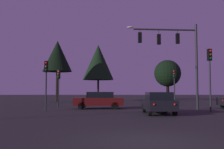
{
  "coord_description": "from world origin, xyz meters",
  "views": [
    {
      "loc": [
        -1.13,
        -8.3,
        1.58
      ],
      "look_at": [
        -1.14,
        19.21,
        3.35
      ],
      "focal_mm": 41.9,
      "sensor_mm": 36.0,
      "label": 1
    }
  ],
  "objects_px": {
    "car_crossing_left": "(99,100)",
    "tree_center_horizon": "(98,62)",
    "traffic_light_median": "(59,80)",
    "tree_behind_sign": "(168,73)",
    "car_nearside_lane": "(158,103)",
    "traffic_light_far_side": "(174,80)",
    "traffic_signal_mast_arm": "(176,49)",
    "traffic_light_corner_right": "(210,67)",
    "traffic_light_corner_left": "(46,75)",
    "tree_left_far": "(58,56)"
  },
  "relations": [
    {
      "from": "traffic_light_median",
      "to": "tree_behind_sign",
      "type": "distance_m",
      "value": 22.68
    },
    {
      "from": "traffic_light_corner_left",
      "to": "tree_behind_sign",
      "type": "bearing_deg",
      "value": 56.96
    },
    {
      "from": "traffic_light_corner_right",
      "to": "traffic_light_median",
      "type": "distance_m",
      "value": 14.19
    },
    {
      "from": "traffic_light_far_side",
      "to": "car_nearside_lane",
      "type": "xyz_separation_m",
      "value": [
        -3.56,
        -10.17,
        -2.0
      ]
    },
    {
      "from": "traffic_light_corner_right",
      "to": "tree_left_far",
      "type": "bearing_deg",
      "value": 130.2
    },
    {
      "from": "traffic_light_corner_right",
      "to": "traffic_light_far_side",
      "type": "height_order",
      "value": "traffic_light_corner_right"
    },
    {
      "from": "traffic_light_corner_left",
      "to": "traffic_light_far_side",
      "type": "height_order",
      "value": "traffic_light_corner_left"
    },
    {
      "from": "car_crossing_left",
      "to": "tree_center_horizon",
      "type": "height_order",
      "value": "tree_center_horizon"
    },
    {
      "from": "traffic_light_median",
      "to": "tree_center_horizon",
      "type": "bearing_deg",
      "value": 80.45
    },
    {
      "from": "tree_behind_sign",
      "to": "tree_center_horizon",
      "type": "relative_size",
      "value": 0.72
    },
    {
      "from": "traffic_light_corner_left",
      "to": "traffic_light_corner_right",
      "type": "height_order",
      "value": "traffic_light_corner_right"
    },
    {
      "from": "traffic_light_corner_left",
      "to": "car_nearside_lane",
      "type": "relative_size",
      "value": 0.96
    },
    {
      "from": "car_nearside_lane",
      "to": "tree_behind_sign",
      "type": "height_order",
      "value": "tree_behind_sign"
    },
    {
      "from": "traffic_light_median",
      "to": "car_crossing_left",
      "type": "bearing_deg",
      "value": -29.29
    },
    {
      "from": "traffic_signal_mast_arm",
      "to": "traffic_light_corner_left",
      "type": "bearing_deg",
      "value": -171.31
    },
    {
      "from": "car_nearside_lane",
      "to": "tree_center_horizon",
      "type": "xyz_separation_m",
      "value": [
        -5.55,
        25.47,
        5.66
      ]
    },
    {
      "from": "traffic_light_corner_left",
      "to": "traffic_light_median",
      "type": "xyz_separation_m",
      "value": [
        -0.02,
        5.01,
        -0.2
      ]
    },
    {
      "from": "traffic_light_median",
      "to": "car_crossing_left",
      "type": "height_order",
      "value": "traffic_light_median"
    },
    {
      "from": "traffic_light_corner_right",
      "to": "car_nearside_lane",
      "type": "relative_size",
      "value": 1.15
    },
    {
      "from": "traffic_signal_mast_arm",
      "to": "tree_behind_sign",
      "type": "xyz_separation_m",
      "value": [
        3.69,
        20.67,
        -0.73
      ]
    },
    {
      "from": "traffic_light_median",
      "to": "traffic_light_far_side",
      "type": "height_order",
      "value": "traffic_light_far_side"
    },
    {
      "from": "traffic_signal_mast_arm",
      "to": "traffic_light_far_side",
      "type": "xyz_separation_m",
      "value": [
        1.26,
        5.87,
        -2.47
      ]
    },
    {
      "from": "traffic_light_far_side",
      "to": "car_crossing_left",
      "type": "bearing_deg",
      "value": -148.81
    },
    {
      "from": "traffic_light_corner_left",
      "to": "car_nearside_lane",
      "type": "height_order",
      "value": "traffic_light_corner_left"
    },
    {
      "from": "traffic_light_corner_right",
      "to": "tree_left_far",
      "type": "relative_size",
      "value": 0.53
    },
    {
      "from": "traffic_light_corner_right",
      "to": "car_nearside_lane",
      "type": "xyz_separation_m",
      "value": [
        -4.24,
        -1.55,
        -2.59
      ]
    },
    {
      "from": "traffic_light_corner_left",
      "to": "tree_behind_sign",
      "type": "height_order",
      "value": "tree_behind_sign"
    },
    {
      "from": "traffic_light_corner_right",
      "to": "traffic_signal_mast_arm",
      "type": "bearing_deg",
      "value": 125.15
    },
    {
      "from": "tree_left_far",
      "to": "tree_center_horizon",
      "type": "height_order",
      "value": "tree_center_horizon"
    },
    {
      "from": "traffic_light_corner_left",
      "to": "car_nearside_lane",
      "type": "bearing_deg",
      "value": -17.25
    },
    {
      "from": "tree_behind_sign",
      "to": "tree_center_horizon",
      "type": "xyz_separation_m",
      "value": [
        -11.55,
        0.5,
        1.92
      ]
    },
    {
      "from": "car_nearside_lane",
      "to": "traffic_light_far_side",
      "type": "bearing_deg",
      "value": 70.69
    },
    {
      "from": "car_crossing_left",
      "to": "tree_behind_sign",
      "type": "distance_m",
      "value": 22.53
    },
    {
      "from": "tree_behind_sign",
      "to": "tree_center_horizon",
      "type": "bearing_deg",
      "value": 177.52
    },
    {
      "from": "traffic_light_corner_right",
      "to": "tree_behind_sign",
      "type": "distance_m",
      "value": 23.51
    },
    {
      "from": "traffic_signal_mast_arm",
      "to": "car_nearside_lane",
      "type": "xyz_separation_m",
      "value": [
        -2.3,
        -4.3,
        -4.47
      ]
    },
    {
      "from": "traffic_signal_mast_arm",
      "to": "car_nearside_lane",
      "type": "bearing_deg",
      "value": -118.15
    },
    {
      "from": "traffic_light_corner_left",
      "to": "car_nearside_lane",
      "type": "xyz_separation_m",
      "value": [
        8.53,
        -2.65,
        -2.06
      ]
    },
    {
      "from": "car_nearside_lane",
      "to": "tree_left_far",
      "type": "bearing_deg",
      "value": 119.52
    },
    {
      "from": "traffic_signal_mast_arm",
      "to": "tree_behind_sign",
      "type": "bearing_deg",
      "value": 79.88
    },
    {
      "from": "car_crossing_left",
      "to": "tree_left_far",
      "type": "bearing_deg",
      "value": 115.21
    },
    {
      "from": "traffic_light_corner_right",
      "to": "tree_center_horizon",
      "type": "bearing_deg",
      "value": 112.27
    },
    {
      "from": "car_nearside_lane",
      "to": "traffic_light_corner_left",
      "type": "bearing_deg",
      "value": 162.75
    },
    {
      "from": "traffic_signal_mast_arm",
      "to": "traffic_light_corner_right",
      "type": "distance_m",
      "value": 3.85
    },
    {
      "from": "traffic_light_median",
      "to": "traffic_light_corner_left",
      "type": "bearing_deg",
      "value": -89.72
    },
    {
      "from": "tree_behind_sign",
      "to": "tree_left_far",
      "type": "bearing_deg",
      "value": -163.65
    },
    {
      "from": "traffic_signal_mast_arm",
      "to": "traffic_light_far_side",
      "type": "height_order",
      "value": "traffic_signal_mast_arm"
    },
    {
      "from": "traffic_signal_mast_arm",
      "to": "car_nearside_lane",
      "type": "height_order",
      "value": "traffic_signal_mast_arm"
    },
    {
      "from": "traffic_light_corner_left",
      "to": "tree_left_far",
      "type": "relative_size",
      "value": 0.44
    },
    {
      "from": "traffic_signal_mast_arm",
      "to": "tree_center_horizon",
      "type": "relative_size",
      "value": 0.79
    }
  ]
}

